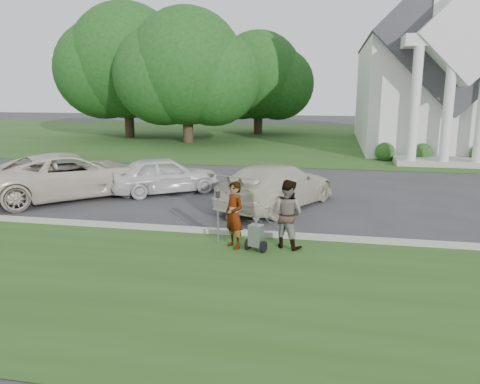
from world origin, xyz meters
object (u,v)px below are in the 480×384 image
(tree_left, at_px, (187,72))
(tree_far, at_px, (126,66))
(person_right, at_px, (287,214))
(church, at_px, (433,58))
(striping_cart, at_px, (256,236))
(car_c, at_px, (277,185))
(person_left, at_px, (234,216))
(parking_meter_near, at_px, (218,210))
(tree_back, at_px, (258,79))
(car_a, at_px, (71,175))
(car_b, at_px, (165,175))

(tree_left, relative_size, tree_far, 0.91)
(tree_far, bearing_deg, person_right, -58.30)
(church, relative_size, striping_cart, 22.79)
(car_c, bearing_deg, striping_cart, 116.68)
(tree_left, bearing_deg, person_left, -69.83)
(church, distance_m, parking_meter_near, 25.60)
(person_right, bearing_deg, striping_cart, 54.41)
(church, xyz_separation_m, person_left, (-8.76, -23.60, -5.09))
(tree_back, distance_m, person_left, 31.02)
(person_left, height_order, parking_meter_near, person_left)
(tree_left, xyz_separation_m, person_left, (8.25, -22.48, -4.26))
(parking_meter_near, relative_size, car_c, 0.28)
(car_a, distance_m, car_b, 3.41)
(tree_back, xyz_separation_m, car_a, (-2.81, -26.12, -3.90))
(person_right, bearing_deg, car_c, -55.98)
(church, bearing_deg, person_right, -107.74)
(car_a, bearing_deg, tree_left, -41.10)
(tree_back, distance_m, striping_cart, 31.30)
(tree_back, distance_m, car_a, 26.56)
(person_left, xyz_separation_m, car_a, (-7.07, 4.36, -0.02))
(tree_far, distance_m, car_a, 22.84)
(church, bearing_deg, tree_back, 152.15)
(church, relative_size, tree_left, 2.27)
(tree_far, distance_m, person_right, 29.99)
(church, height_order, person_left, church)
(tree_far, distance_m, person_left, 29.59)
(church, bearing_deg, car_a, -129.42)
(person_left, relative_size, car_c, 0.33)
(tree_far, height_order, car_a, tree_far)
(church, height_order, tree_left, church)
(tree_back, height_order, car_b, tree_back)
(striping_cart, height_order, person_right, person_right)
(parking_meter_near, bearing_deg, car_a, 148.14)
(tree_far, distance_m, car_b, 22.84)
(tree_far, xyz_separation_m, tree_back, (10.00, 5.00, -0.97))
(parking_meter_near, bearing_deg, person_left, -28.65)
(church, height_order, tree_far, church)
(person_left, height_order, car_b, person_left)
(person_left, bearing_deg, car_c, 125.33)
(tree_left, bearing_deg, parking_meter_near, -70.72)
(tree_far, relative_size, car_b, 2.78)
(tree_left, height_order, parking_meter_near, tree_left)
(striping_cart, height_order, car_c, car_c)
(person_right, height_order, car_a, person_right)
(tree_far, xyz_separation_m, striping_cart, (14.84, -25.61, -5.30))
(car_b, bearing_deg, person_left, -179.71)
(person_right, bearing_deg, tree_left, -43.03)
(tree_left, bearing_deg, tree_far, 153.44)
(tree_left, relative_size, tree_back, 1.11)
(parking_meter_near, height_order, car_a, car_a)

